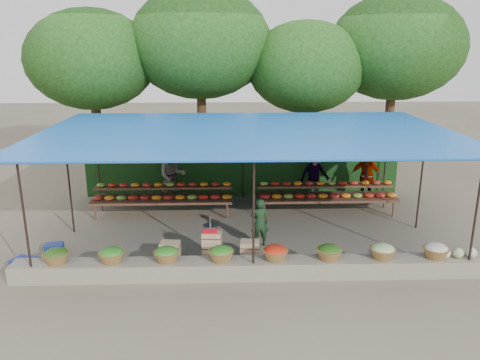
{
  "coord_description": "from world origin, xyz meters",
  "views": [
    {
      "loc": [
        -0.59,
        -12.19,
        5.0
      ],
      "look_at": [
        -0.19,
        0.2,
        1.4
      ],
      "focal_mm": 35.0,
      "sensor_mm": 36.0,
      "label": 1
    }
  ],
  "objects_px": {
    "weighing_scale": "(210,228)",
    "blue_crate_front": "(25,265)",
    "crate_counter": "(211,250)",
    "vendor_seated": "(260,223)",
    "blue_crate_back": "(55,249)"
  },
  "relations": [
    {
      "from": "blue_crate_front",
      "to": "blue_crate_back",
      "type": "relative_size",
      "value": 1.26
    },
    {
      "from": "weighing_scale",
      "to": "vendor_seated",
      "type": "bearing_deg",
      "value": 35.98
    },
    {
      "from": "vendor_seated",
      "to": "blue_crate_back",
      "type": "xyz_separation_m",
      "value": [
        -5.12,
        -0.32,
        -0.51
      ]
    },
    {
      "from": "weighing_scale",
      "to": "vendor_seated",
      "type": "xyz_separation_m",
      "value": [
        1.23,
        0.89,
        -0.22
      ]
    },
    {
      "from": "blue_crate_front",
      "to": "blue_crate_back",
      "type": "distance_m",
      "value": 1.03
    },
    {
      "from": "weighing_scale",
      "to": "blue_crate_front",
      "type": "xyz_separation_m",
      "value": [
        -4.21,
        -0.4,
        -0.69
      ]
    },
    {
      "from": "blue_crate_back",
      "to": "weighing_scale",
      "type": "bearing_deg",
      "value": -19.06
    },
    {
      "from": "vendor_seated",
      "to": "blue_crate_back",
      "type": "distance_m",
      "value": 5.16
    },
    {
      "from": "crate_counter",
      "to": "blue_crate_front",
      "type": "xyz_separation_m",
      "value": [
        -4.22,
        -0.4,
        -0.15
      ]
    },
    {
      "from": "crate_counter",
      "to": "blue_crate_back",
      "type": "bearing_deg",
      "value": 171.59
    },
    {
      "from": "vendor_seated",
      "to": "blue_crate_front",
      "type": "relative_size",
      "value": 2.33
    },
    {
      "from": "vendor_seated",
      "to": "blue_crate_front",
      "type": "bearing_deg",
      "value": 6.83
    },
    {
      "from": "crate_counter",
      "to": "blue_crate_front",
      "type": "height_order",
      "value": "crate_counter"
    },
    {
      "from": "weighing_scale",
      "to": "blue_crate_front",
      "type": "bearing_deg",
      "value": -174.57
    },
    {
      "from": "weighing_scale",
      "to": "blue_crate_back",
      "type": "distance_m",
      "value": 4.0
    }
  ]
}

